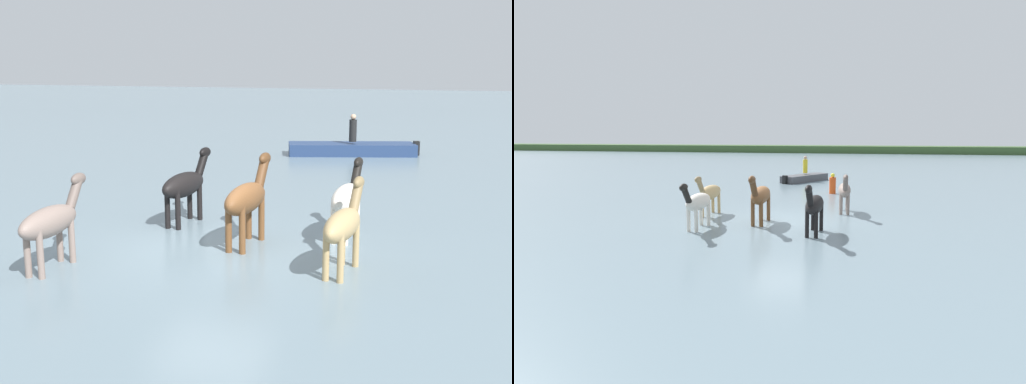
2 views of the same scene
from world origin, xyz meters
TOP-DOWN VIEW (x-y plane):
  - ground_plane at (0.00, 0.00)m, footprint 175.55×175.55m
  - distant_shoreline at (0.00, 57.73)m, footprint 157.99×6.00m
  - horse_chestnut_trailing at (-2.55, -1.90)m, footprint 0.60×2.23m
  - horse_dark_mare at (-0.61, -0.61)m, footprint 0.61×2.45m
  - horse_rear_stallion at (2.37, 2.19)m, footprint 0.61×2.22m
  - horse_dun_straggler at (1.50, -1.89)m, footprint 0.66×2.31m
  - horse_mid_herd at (-2.98, 0.52)m, footprint 0.65×2.20m
  - boat_launch_far at (-0.65, 13.34)m, footprint 3.05×3.98m
  - person_boatman_standing at (-0.63, 13.54)m, footprint 0.32×0.32m
  - buoy_channel_marker at (1.58, 7.78)m, footprint 0.36×0.36m

SIDE VIEW (x-z plane):
  - ground_plane at x=0.00m, z-range 0.00..0.00m
  - distant_shoreline at x=0.00m, z-range -1.20..1.20m
  - boat_launch_far at x=-0.65m, z-range -0.20..0.52m
  - buoy_channel_marker at x=1.58m, z-range -0.06..1.08m
  - horse_mid_herd at x=-2.98m, z-range 0.09..1.79m
  - horse_rear_stallion at x=2.37m, z-range 0.09..1.81m
  - horse_chestnut_trailing at x=-2.55m, z-range 0.09..1.82m
  - horse_dun_straggler at x=1.50m, z-range 0.09..1.88m
  - horse_dark_mare at x=-0.61m, z-range 0.10..2.00m
  - person_boatman_standing at x=-0.63m, z-range 0.52..1.71m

